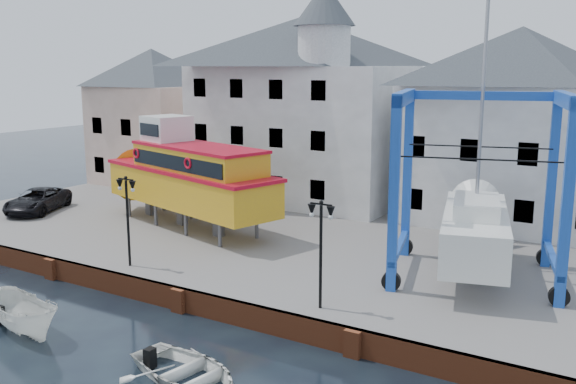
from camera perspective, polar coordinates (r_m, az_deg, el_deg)
The scene contains 13 objects.
ground at distance 27.54m, azimuth -9.59°, elevation -10.43°, with size 140.00×140.00×0.00m, color black.
hardstanding at distance 35.93m, azimuth 1.98°, elevation -4.25°, with size 44.00×22.00×1.00m, color slate.
quay_wall at distance 27.44m, azimuth -9.48°, elevation -9.40°, with size 44.00×0.47×1.00m.
building_pink at distance 51.21m, azimuth -11.85°, elevation 6.60°, with size 8.00×7.00×10.30m.
building_white_main at distance 43.54m, azimuth 1.27°, elevation 7.63°, with size 14.00×8.30×14.00m.
building_white_right at distance 39.13m, azimuth 19.64°, elevation 5.47°, with size 12.00×8.00×11.20m.
lamp_post_left at distance 29.86m, azimuth -14.14°, elevation -0.55°, with size 1.12×0.32×4.20m.
lamp_post_right at distance 23.89m, azimuth 2.95°, elevation -3.14°, with size 1.12×0.32×4.20m.
tour_boat at distance 37.10m, azimuth -9.48°, elevation 1.52°, with size 14.63×7.06×6.20m.
travel_lift at distance 29.52m, azimuth 16.33°, elevation -2.01°, with size 8.41×10.52×15.41m.
van at distance 43.28m, azimuth -21.38°, elevation -0.69°, with size 2.40×5.21×1.45m, color black.
motorboat_a at distance 27.07m, azimuth -22.27°, elevation -11.55°, with size 1.64×4.37×1.69m, color white.
motorboat_b at distance 21.98m, azimuth -8.97°, elevation -16.27°, with size 3.21×4.49×0.93m, color white.
Camera 1 is at (17.04, -19.13, 10.12)m, focal length 40.00 mm.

